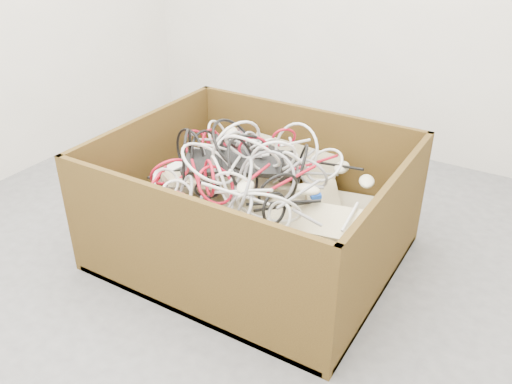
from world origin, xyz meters
The scene contains 8 objects.
ground centered at (0.00, 0.00, 0.00)m, with size 3.00×3.00×0.00m, color #504F52.
cardboard_box centered at (0.04, 0.15, 0.14)m, with size 1.17×0.97×0.54m.
keyboard_pile centered at (0.08, 0.17, 0.28)m, with size 0.92×0.92×0.32m.
mice_scatter centered at (0.10, 0.19, 0.35)m, with size 0.86×0.75×0.17m.
power_strip_left centered at (-0.29, 0.12, 0.35)m, with size 0.27×0.05×0.04m, color silver.
power_strip_right centered at (-0.20, -0.05, 0.32)m, with size 0.25×0.05×0.04m, color silver.
vga_plug centered at (0.33, 0.16, 0.37)m, with size 0.04×0.04×0.02m, color #0C3BB8.
cable_tangle centered at (-0.03, 0.15, 0.41)m, with size 0.98×0.82×0.43m.
Camera 1 is at (1.07, -1.52, 1.40)m, focal length 37.74 mm.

